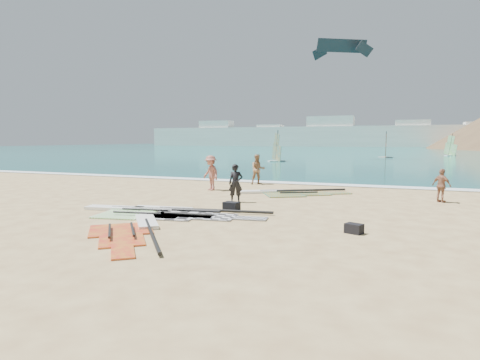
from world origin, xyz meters
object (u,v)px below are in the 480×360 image
(rig_orange, at_px, (286,193))
(gear_bag_near, at_px, (231,207))
(rig_red, at_px, (134,229))
(beachgoer_mid, at_px, (211,173))
(rig_grey, at_px, (185,213))
(person_wetsuit, at_px, (236,183))
(gear_bag_far, at_px, (354,229))
(beachgoer_back, at_px, (442,186))
(beachgoer_left, at_px, (258,169))
(rig_green, at_px, (135,212))

(rig_orange, bearing_deg, gear_bag_near, -125.63)
(rig_red, height_order, beachgoer_mid, beachgoer_mid)
(gear_bag_near, bearing_deg, rig_grey, -141.91)
(rig_orange, bearing_deg, person_wetsuit, -139.39)
(gear_bag_far, distance_m, beachgoer_mid, 11.60)
(rig_orange, xyz_separation_m, beachgoer_back, (7.31, -0.31, 0.72))
(beachgoer_left, distance_m, beachgoer_mid, 4.07)
(gear_bag_far, bearing_deg, gear_bag_near, 156.99)
(rig_orange, relative_size, gear_bag_far, 11.59)
(rig_red, height_order, beachgoer_back, beachgoer_back)
(person_wetsuit, xyz_separation_m, beachgoer_mid, (-2.94, 3.54, 0.11))
(rig_orange, distance_m, gear_bag_near, 5.93)
(beachgoer_left, distance_m, beachgoer_back, 10.86)
(rig_green, distance_m, rig_red, 3.20)
(rig_grey, distance_m, beachgoer_left, 10.72)
(person_wetsuit, bearing_deg, beachgoer_back, -2.65)
(beachgoer_mid, bearing_deg, gear_bag_near, -26.49)
(person_wetsuit, distance_m, beachgoer_mid, 4.60)
(gear_bag_far, distance_m, beachgoer_left, 13.60)
(gear_bag_near, height_order, gear_bag_far, gear_bag_near)
(rig_orange, relative_size, beachgoer_mid, 2.97)
(rig_green, distance_m, gear_bag_far, 8.29)
(rig_orange, relative_size, gear_bag_near, 9.75)
(rig_red, distance_m, gear_bag_near, 4.51)
(gear_bag_far, height_order, beachgoer_left, beachgoer_left)
(beachgoer_mid, bearing_deg, rig_green, -56.94)
(beachgoer_left, height_order, beachgoer_mid, beachgoer_mid)
(rig_red, bearing_deg, rig_grey, 140.34)
(rig_green, height_order, rig_orange, rig_orange)
(beachgoer_left, bearing_deg, gear_bag_far, -87.89)
(rig_red, bearing_deg, rig_green, 176.88)
(gear_bag_far, bearing_deg, rig_grey, 171.67)
(beachgoer_left, bearing_deg, rig_green, -125.45)
(gear_bag_far, xyz_separation_m, person_wetsuit, (-5.61, 4.26, 0.72))
(person_wetsuit, bearing_deg, rig_red, -121.13)
(person_wetsuit, relative_size, beachgoer_left, 0.91)
(rig_grey, xyz_separation_m, beachgoer_left, (-0.71, 10.66, 0.90))
(rig_orange, distance_m, beachgoer_mid, 4.39)
(rig_grey, bearing_deg, beachgoer_back, 27.30)
(rig_green, xyz_separation_m, gear_bag_near, (3.38, 1.66, 0.14))
(rig_green, relative_size, rig_red, 1.15)
(person_wetsuit, relative_size, beachgoer_back, 1.14)
(gear_bag_near, distance_m, beachgoer_left, 9.78)
(gear_bag_far, distance_m, person_wetsuit, 7.08)
(gear_bag_near, xyz_separation_m, beachgoer_left, (-2.17, 9.51, 0.76))
(person_wetsuit, height_order, beachgoer_mid, beachgoer_mid)
(rig_grey, distance_m, gear_bag_near, 1.87)
(rig_orange, bearing_deg, rig_green, -147.47)
(gear_bag_far, bearing_deg, rig_orange, 118.13)
(beachgoer_back, bearing_deg, rig_orange, 36.90)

